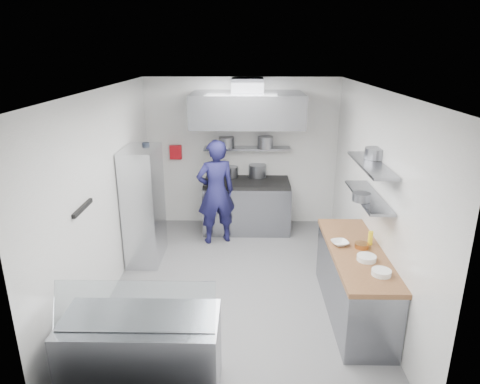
{
  "coord_description": "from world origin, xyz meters",
  "views": [
    {
      "loc": [
        0.11,
        -5.44,
        3.28
      ],
      "look_at": [
        0.0,
        0.6,
        1.25
      ],
      "focal_mm": 32.0,
      "sensor_mm": 36.0,
      "label": 1
    }
  ],
  "objects_px": {
    "wire_rack": "(144,205)",
    "chef": "(216,192)",
    "gas_range": "(247,207)",
    "display_case": "(143,356)"
  },
  "relations": [
    {
      "from": "wire_rack",
      "to": "chef",
      "type": "bearing_deg",
      "value": 31.4
    },
    {
      "from": "display_case",
      "to": "chef",
      "type": "bearing_deg",
      "value": 82.43
    },
    {
      "from": "display_case",
      "to": "wire_rack",
      "type": "bearing_deg",
      "value": 102.18
    },
    {
      "from": "gas_range",
      "to": "display_case",
      "type": "distance_m",
      "value": 4.22
    },
    {
      "from": "gas_range",
      "to": "wire_rack",
      "type": "relative_size",
      "value": 0.86
    },
    {
      "from": "display_case",
      "to": "gas_range",
      "type": "bearing_deg",
      "value": 76.2
    },
    {
      "from": "wire_rack",
      "to": "display_case",
      "type": "bearing_deg",
      "value": -77.82
    },
    {
      "from": "wire_rack",
      "to": "display_case",
      "type": "distance_m",
      "value": 2.99
    },
    {
      "from": "gas_range",
      "to": "display_case",
      "type": "height_order",
      "value": "gas_range"
    },
    {
      "from": "chef",
      "to": "wire_rack",
      "type": "distance_m",
      "value": 1.28
    }
  ]
}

